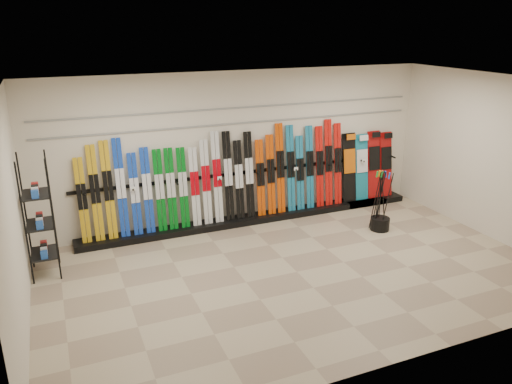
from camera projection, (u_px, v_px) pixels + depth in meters
name	position (u px, v px, depth m)	size (l,w,h in m)	color
floor	(297.00, 272.00, 8.12)	(8.00, 8.00, 0.00)	gray
back_wall	(241.00, 148.00, 9.81)	(8.00, 8.00, 0.00)	beige
left_wall	(12.00, 223.00, 6.17)	(5.00, 5.00, 0.00)	beige
right_wall	(494.00, 158.00, 9.09)	(5.00, 5.00, 0.00)	beige
ceiling	(302.00, 85.00, 7.14)	(8.00, 8.00, 0.00)	silver
ski_rack_base	(256.00, 218.00, 10.17)	(8.00, 0.40, 0.12)	black
skis	(224.00, 179.00, 9.69)	(5.37, 0.24, 1.83)	gold
snowboards	(367.00, 166.00, 10.96)	(1.27, 0.23, 1.49)	black
accessory_rack	(39.00, 216.00, 7.77)	(0.40, 0.60, 1.97)	black
pole_bin	(380.00, 224.00, 9.72)	(0.37, 0.37, 0.25)	black
ski_poles	(380.00, 200.00, 9.55)	(0.27, 0.31, 1.18)	black
slatwall_rail_0	(241.00, 123.00, 9.63)	(7.60, 0.02, 0.03)	gray
slatwall_rail_1	(241.00, 108.00, 9.53)	(7.60, 0.02, 0.03)	gray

